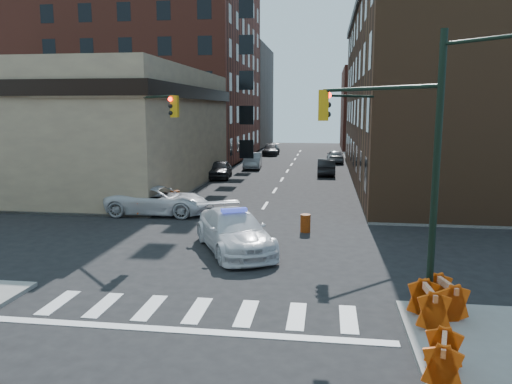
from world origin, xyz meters
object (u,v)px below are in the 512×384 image
(pedestrian_b, at_px, (88,196))
(pickup, at_px, (158,200))
(parked_car_enear, at_px, (326,167))
(barricade_se_a, at_px, (445,297))
(parked_car_wfar, at_px, (253,161))
(barrel_road, at_px, (305,223))
(pedestrian_a, at_px, (120,192))
(barricade_nw_a, at_px, (134,207))
(parked_car_wnear, at_px, (220,169))
(police_car, at_px, (234,231))
(barrel_bank, at_px, (175,199))

(pedestrian_b, bearing_deg, pickup, -4.19)
(parked_car_enear, bearing_deg, barricade_se_a, 95.57)
(parked_car_wfar, distance_m, barricade_se_a, 37.79)
(barricade_se_a, bearing_deg, barrel_road, 9.98)
(parked_car_wfar, bearing_deg, pedestrian_a, -107.79)
(barricade_nw_a, bearing_deg, barricade_se_a, -29.51)
(parked_car_wnear, xyz_separation_m, barrel_road, (8.31, -18.56, -0.34))
(police_car, relative_size, barricade_nw_a, 5.46)
(police_car, xyz_separation_m, barricade_se_a, (7.33, -6.13, -0.21))
(parked_car_wnear, xyz_separation_m, pedestrian_a, (-3.38, -13.75, 0.19))
(barricade_se_a, bearing_deg, parked_car_wfar, 2.60)
(pickup, relative_size, parked_car_enear, 1.28)
(barricade_se_a, bearing_deg, parked_car_wnear, 9.90)
(police_car, xyz_separation_m, pickup, (-5.72, 6.78, -0.05))
(barricade_se_a, bearing_deg, pedestrian_a, 33.45)
(barrel_road, bearing_deg, parked_car_wnear, 114.12)
(pickup, bearing_deg, pedestrian_a, 58.78)
(pedestrian_a, xyz_separation_m, barrel_road, (11.69, -4.81, -0.53))
(pickup, xyz_separation_m, parked_car_wfar, (2.09, 23.25, -0.02))
(police_car, xyz_separation_m, pedestrian_a, (-8.80, 8.54, 0.12))
(police_car, relative_size, barrel_bank, 5.77)
(police_car, xyz_separation_m, parked_car_wnear, (-5.42, 22.29, -0.08))
(barrel_bank, distance_m, barricade_se_a, 19.84)
(parked_car_wfar, xyz_separation_m, pedestrian_b, (-6.35, -23.30, 0.16))
(police_car, height_order, pedestrian_a, pedestrian_a)
(barrel_bank, bearing_deg, parked_car_enear, 61.09)
(barricade_nw_a, bearing_deg, pedestrian_a, 137.96)
(barricade_nw_a, bearing_deg, police_car, -30.07)
(police_car, height_order, pickup, police_car)
(police_car, xyz_separation_m, pedestrian_b, (-9.99, 6.73, 0.09))
(parked_car_wfar, relative_size, pedestrian_b, 3.01)
(pickup, distance_m, pedestrian_a, 3.55)
(pickup, xyz_separation_m, barrel_road, (8.61, -3.05, -0.37))
(parked_car_wfar, xyz_separation_m, barrel_bank, (-1.79, -20.97, -0.28))
(pickup, xyz_separation_m, parked_car_enear, (9.59, 19.10, -0.06))
(barricade_se_a, xyz_separation_m, barricade_nw_a, (-14.16, 12.06, -0.10))
(pickup, relative_size, pedestrian_a, 3.54)
(parked_car_wfar, relative_size, barrel_road, 5.45)
(pedestrian_a, bearing_deg, parked_car_wnear, 111.50)
(police_car, height_order, barrel_road, police_car)
(parked_car_wfar, bearing_deg, barricade_nw_a, -101.84)
(pedestrian_a, height_order, pedestrian_b, pedestrian_a)
(parked_car_wnear, bearing_deg, barricade_se_a, -70.88)
(barrel_bank, height_order, barricade_se_a, barricade_se_a)
(parked_car_wnear, bearing_deg, pedestrian_b, -111.40)
(parked_car_wnear, xyz_separation_m, parked_car_enear, (9.29, 3.59, -0.03))
(pedestrian_a, bearing_deg, police_car, -8.84)
(police_car, bearing_deg, parked_car_wnear, 77.32)
(pickup, distance_m, barrel_road, 9.14)
(parked_car_enear, bearing_deg, parked_car_wfar, -29.57)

